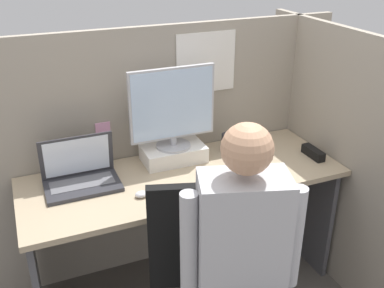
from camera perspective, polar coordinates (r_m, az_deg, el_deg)
cubicle_panel_back at (r=2.67m, az=-3.63°, el=-0.87°), size 2.20×0.05×1.48m
cubicle_panel_right at (r=2.75m, az=16.64°, el=-1.17°), size 0.04×1.24×1.48m
desk at (r=2.47m, az=-0.98°, el=-7.41°), size 1.70×0.62×0.76m
paper_box at (r=2.51m, az=-2.36°, el=-1.20°), size 0.34×0.20×0.09m
monitor at (r=2.40m, az=-2.50°, el=4.64°), size 0.48×0.19×0.45m
laptop at (r=2.33m, az=-13.91°, el=-4.03°), size 0.37×0.23×0.25m
mouse at (r=2.20m, az=-6.44°, el=-6.36°), size 0.06×0.05×0.03m
stapler at (r=2.65m, az=15.14°, el=-1.07°), size 0.05×0.16×0.05m
carrot_toy at (r=2.30m, az=5.99°, el=-4.74°), size 0.04×0.15×0.04m
person at (r=1.80m, az=7.56°, el=-14.93°), size 0.46×0.51×1.33m
coffee_mug at (r=2.62m, az=4.54°, el=0.20°), size 0.07×0.07×0.11m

